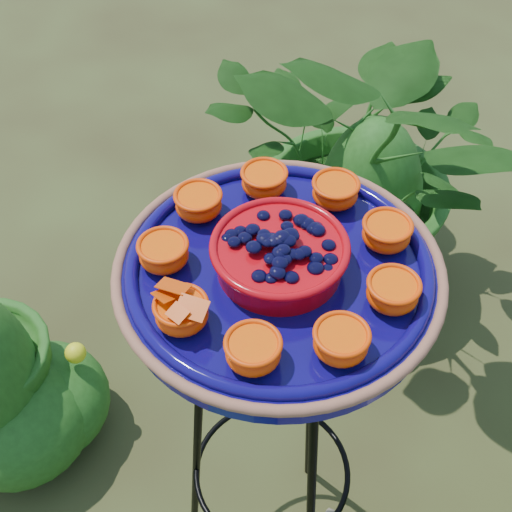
% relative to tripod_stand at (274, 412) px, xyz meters
% --- Properties ---
extents(tripod_stand, '(0.40, 0.40, 0.86)m').
position_rel_tripod_stand_xyz_m(tripod_stand, '(0.00, 0.00, 0.00)').
color(tripod_stand, black).
rests_on(tripod_stand, ground).
extents(feeder_dish, '(0.57, 0.57, 0.10)m').
position_rel_tripod_stand_xyz_m(feeder_dish, '(0.00, -0.00, 0.38)').
color(feeder_dish, '#0C0756').
rests_on(feeder_dish, tripod_stand).
extents(shrub_back_left, '(0.94, 0.86, 0.87)m').
position_rel_tripod_stand_xyz_m(shrub_back_left, '(-0.47, 0.68, -0.09)').
color(shrub_back_left, '#1D4813').
rests_on(shrub_back_left, ground).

